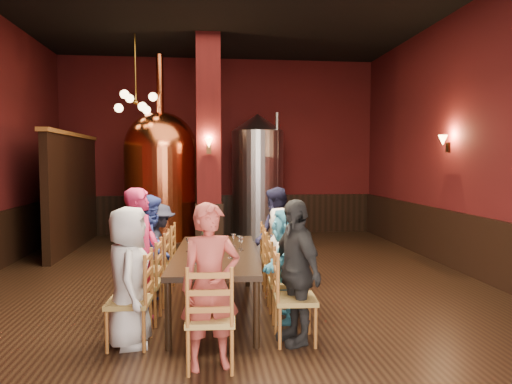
{
  "coord_description": "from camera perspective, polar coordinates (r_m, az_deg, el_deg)",
  "views": [
    {
      "loc": [
        -0.33,
        -6.87,
        1.88
      ],
      "look_at": [
        0.42,
        0.2,
        1.4
      ],
      "focal_mm": 32.0,
      "sensor_mm": 36.0,
      "label": 1
    }
  ],
  "objects": [
    {
      "name": "room",
      "position": [
        6.89,
        -3.34,
        6.95
      ],
      "size": [
        10.0,
        10.02,
        4.5
      ],
      "color": "black",
      "rests_on": "ground"
    },
    {
      "name": "wainscot_right",
      "position": [
        8.22,
        25.66,
        -6.17
      ],
      "size": [
        0.08,
        9.9,
        1.0
      ],
      "primitive_type": "cube",
      "color": "black",
      "rests_on": "ground"
    },
    {
      "name": "wainscot_back",
      "position": [
        11.92,
        -4.46,
        -2.8
      ],
      "size": [
        7.9,
        0.08,
        1.0
      ],
      "primitive_type": "cube",
      "color": "black",
      "rests_on": "ground"
    },
    {
      "name": "column",
      "position": [
        9.68,
        -5.93,
        6.04
      ],
      "size": [
        0.58,
        0.58,
        4.5
      ],
      "primitive_type": "cube",
      "color": "#4D1011",
      "rests_on": "ground"
    },
    {
      "name": "partition",
      "position": [
        10.5,
        -21.93,
        -0.13
      ],
      "size": [
        0.22,
        3.5,
        2.4
      ],
      "primitive_type": "cube",
      "color": "black",
      "rests_on": "ground"
    },
    {
      "name": "pendant_cluster",
      "position": [
        9.96,
        -14.78,
        10.78
      ],
      "size": [
        0.9,
        0.9,
        1.7
      ],
      "primitive_type": null,
      "color": "#A57226",
      "rests_on": "room"
    },
    {
      "name": "sconce_wall",
      "position": [
        8.77,
        22.89,
        5.66
      ],
      "size": [
        0.2,
        0.2,
        0.36
      ],
      "primitive_type": null,
      "rotation": [
        0.0,
        0.0,
        1.57
      ],
      "color": "black",
      "rests_on": "room"
    },
    {
      "name": "sconce_column",
      "position": [
        9.38,
        -5.92,
        5.8
      ],
      "size": [
        0.2,
        0.2,
        0.36
      ],
      "primitive_type": null,
      "rotation": [
        0.0,
        0.0,
        3.14
      ],
      "color": "black",
      "rests_on": "column"
    },
    {
      "name": "dining_table",
      "position": [
        5.74,
        -5.04,
        -8.12
      ],
      "size": [
        1.12,
        2.45,
        0.75
      ],
      "rotation": [
        0.0,
        0.0,
        -0.05
      ],
      "color": "black",
      "rests_on": "ground"
    },
    {
      "name": "chair_0",
      "position": [
        4.93,
        -15.58,
        -12.99
      ],
      "size": [
        0.48,
        0.48,
        0.92
      ],
      "primitive_type": null,
      "rotation": [
        0.0,
        0.0,
        -1.62
      ],
      "color": "#945425",
      "rests_on": "ground"
    },
    {
      "name": "person_0",
      "position": [
        4.86,
        -15.64,
        -10.14
      ],
      "size": [
        0.54,
        0.75,
        1.42
      ],
      "primitive_type": "imported",
      "rotation": [
        0.0,
        0.0,
        1.7
      ],
      "color": "silver",
      "rests_on": "ground"
    },
    {
      "name": "chair_1",
      "position": [
        5.56,
        -14.09,
        -11.02
      ],
      "size": [
        0.48,
        0.48,
        0.92
      ],
      "primitive_type": null,
      "rotation": [
        0.0,
        0.0,
        -1.62
      ],
      "color": "#945425",
      "rests_on": "ground"
    },
    {
      "name": "person_1",
      "position": [
        5.49,
        -14.14,
        -7.72
      ],
      "size": [
        0.52,
        0.65,
        1.57
      ],
      "primitive_type": "imported",
      "rotation": [
        0.0,
        0.0,
        1.3
      ],
      "color": "#AA1D47",
      "rests_on": "ground"
    },
    {
      "name": "chair_2",
      "position": [
        6.19,
        -12.93,
        -9.47
      ],
      "size": [
        0.48,
        0.48,
        0.92
      ],
      "primitive_type": null,
      "rotation": [
        0.0,
        0.0,
        -1.62
      ],
      "color": "#945425",
      "rests_on": "ground"
    },
    {
      "name": "person_2",
      "position": [
        6.14,
        -12.97,
        -7.09
      ],
      "size": [
        0.45,
        0.75,
        1.44
      ],
      "primitive_type": "imported",
      "rotation": [
        0.0,
        0.0,
        1.42
      ],
      "color": "navy",
      "rests_on": "ground"
    },
    {
      "name": "chair_3",
      "position": [
        6.84,
        -11.98,
        -8.19
      ],
      "size": [
        0.48,
        0.48,
        0.92
      ],
      "primitive_type": null,
      "rotation": [
        0.0,
        0.0,
        -1.62
      ],
      "color": "#945425",
      "rests_on": "ground"
    },
    {
      "name": "person_3",
      "position": [
        6.8,
        -12.0,
        -6.75
      ],
      "size": [
        0.62,
        0.89,
        1.27
      ],
      "primitive_type": "imported",
      "rotation": [
        0.0,
        0.0,
        1.76
      ],
      "color": "black",
      "rests_on": "ground"
    },
    {
      "name": "chair_4",
      "position": [
        4.87,
        4.92,
        -13.07
      ],
      "size": [
        0.48,
        0.48,
        0.92
      ],
      "primitive_type": null,
      "rotation": [
        0.0,
        0.0,
        1.52
      ],
      "color": "#945425",
      "rests_on": "ground"
    },
    {
      "name": "person_4",
      "position": [
        4.79,
        4.94,
        -9.8
      ],
      "size": [
        0.61,
        0.94,
        1.49
      ],
      "primitive_type": "imported",
      "rotation": [
        0.0,
        0.0,
        5.02
      ],
      "color": "black",
      "rests_on": "ground"
    },
    {
      "name": "chair_5",
      "position": [
        5.51,
        3.91,
        -11.06
      ],
      "size": [
        0.48,
        0.48,
        0.92
      ],
      "primitive_type": null,
      "rotation": [
        0.0,
        0.0,
        1.52
      ],
      "color": "#945425",
      "rests_on": "ground"
    },
    {
      "name": "person_5",
      "position": [
        5.46,
        3.92,
        -8.96
      ],
      "size": [
        0.74,
        1.3,
        1.33
      ],
      "primitive_type": "imported",
      "rotation": [
        0.0,
        0.0,
        4.41
      ],
      "color": "teal",
      "rests_on": "ground"
    },
    {
      "name": "chair_6",
      "position": [
        6.14,
        3.13,
        -9.49
      ],
      "size": [
        0.48,
        0.48,
        0.92
      ],
      "primitive_type": null,
      "rotation": [
        0.0,
        0.0,
        1.52
      ],
      "color": "#945425",
      "rests_on": "ground"
    },
    {
      "name": "person_6",
      "position": [
        6.11,
        3.13,
        -7.9
      ],
      "size": [
        0.56,
        0.71,
        1.27
      ],
      "primitive_type": "imported",
      "rotation": [
        0.0,
        0.0,
        4.43
      ],
      "color": "beige",
      "rests_on": "ground"
    },
    {
      "name": "chair_7",
      "position": [
        6.79,
        2.49,
        -8.19
      ],
      "size": [
        0.48,
        0.48,
        0.92
      ],
      "primitive_type": null,
      "rotation": [
        0.0,
        0.0,
        1.52
      ],
      "color": "#945425",
      "rests_on": "ground"
    },
    {
      "name": "person_7",
      "position": [
        6.74,
        2.5,
        -5.77
      ],
      "size": [
        0.5,
        0.79,
        1.5
      ],
      "primitive_type": "imported",
      "rotation": [
        0.0,
        0.0,
        4.91
      ],
      "color": "#181830",
      "rests_on": "ground"
    },
    {
      "name": "chair_8",
      "position": [
        4.3,
        -5.68,
        -15.38
      ],
      "size": [
        0.48,
        0.48,
        0.92
      ],
      "primitive_type": null,
      "rotation": [
        0.0,
        0.0,
        3.09
      ],
      "color": "#945425",
      "rests_on": "ground"
    },
    {
      "name": "person_8",
      "position": [
        4.22,
        -5.71,
        -11.61
      ],
      "size": [
        0.61,
        0.46,
        1.51
      ],
      "primitive_type": "imported",
      "rotation": [
        0.0,
        0.0,
        6.49
      ],
      "color": "#9A3B33",
      "rests_on": "ground"
    },
    {
      "name": "copper_kettle",
      "position": [
        10.2,
        -11.76,
        1.78
      ],
      "size": [
        1.92,
        1.92,
        4.18
      ],
      "rotation": [
        0.0,
        0.0,
        0.26
      ],
      "color": "black",
      "rests_on": "ground"
    },
    {
      "name": "steel_vessel",
      "position": [
        11.15,
        0.2,
        1.98
      ],
      "size": [
        1.56,
        1.56,
        3.03
      ],
      "rotation": [
        0.0,
        0.0,
        0.29
      ],
      "color": "#B2B2B7",
      "rests_on": "ground"
    },
    {
      "name": "rose_vase",
      "position": [
        6.68,
        -6.46,
        -3.77
      ],
      "size": [
        0.22,
        0.22,
        0.37
      ],
      "color": "white",
      "rests_on": "dining_table"
    },
    {
      "name": "wine_glass_0",
      "position": [
        5.34,
        -3.3,
        -7.39
      ],
      "size": [
        0.07,
        0.07,
        0.17
      ],
      "primitive_type": null,
      "color": "white",
      "rests_on": "dining_table"
    },
    {
      "name": "wine_glass_1",
      "position": [
        5.78,
        -8.45,
        -6.57
      ],
      "size": [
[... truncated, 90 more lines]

